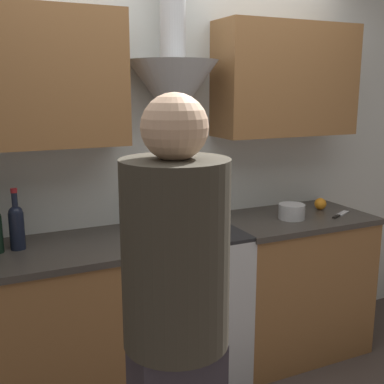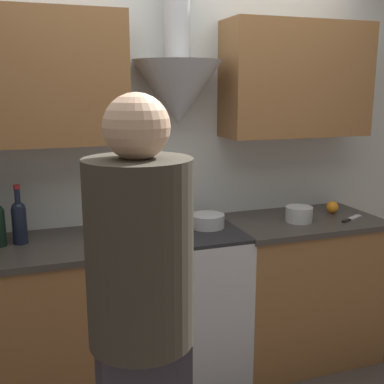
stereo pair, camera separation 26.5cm
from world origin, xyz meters
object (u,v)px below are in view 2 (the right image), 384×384
object	(u,v)px
stove_range	(186,304)
person_foreground_left	(141,330)
wine_bottle_9	(19,220)
orange_fruit	(332,207)
stock_pot	(162,219)
mixing_bowl	(207,221)
saucepan	(299,214)

from	to	relation	value
stove_range	person_foreground_left	world-z (taller)	person_foreground_left
wine_bottle_9	orange_fruit	world-z (taller)	wine_bottle_9
wine_bottle_9	stock_pot	bearing A→B (deg)	-3.29
mixing_bowl	saucepan	size ratio (longest dim) A/B	1.22
saucepan	person_foreground_left	size ratio (longest dim) A/B	0.10
orange_fruit	saucepan	xyz separation A→B (m)	(-0.32, -0.11, 0.01)
stove_range	saucepan	world-z (taller)	saucepan
mixing_bowl	person_foreground_left	xyz separation A→B (m)	(-0.67, -1.13, -0.01)
stove_range	mixing_bowl	size ratio (longest dim) A/B	4.61
stock_pot	mixing_bowl	bearing A→B (deg)	-0.45
stock_pot	orange_fruit	distance (m)	1.18
stock_pot	saucepan	size ratio (longest dim) A/B	1.40
stove_range	wine_bottle_9	xyz separation A→B (m)	(-0.91, 0.07, 0.59)
stove_range	orange_fruit	xyz separation A→B (m)	(1.04, 0.06, 0.50)
mixing_bowl	saucepan	bearing A→B (deg)	-7.16
orange_fruit	stove_range	bearing A→B (deg)	-176.95
wine_bottle_9	person_foreground_left	bearing A→B (deg)	-72.12
stove_range	stock_pot	bearing A→B (deg)	171.22
wine_bottle_9	stock_pot	size ratio (longest dim) A/B	1.37
mixing_bowl	person_foreground_left	size ratio (longest dim) A/B	0.12
stock_pot	person_foreground_left	bearing A→B (deg)	-109.10
stove_range	saucepan	distance (m)	0.89
stove_range	wine_bottle_9	size ratio (longest dim) A/B	2.93
saucepan	person_foreground_left	distance (m)	1.64
wine_bottle_9	saucepan	distance (m)	1.64
wine_bottle_9	mixing_bowl	size ratio (longest dim) A/B	1.57
stock_pot	saucepan	bearing A→B (deg)	-5.01
stove_range	mixing_bowl	bearing A→B (deg)	7.89
stock_pot	person_foreground_left	distance (m)	1.20
saucepan	person_foreground_left	bearing A→B (deg)	-139.74
stock_pot	orange_fruit	xyz separation A→B (m)	(1.18, 0.03, -0.04)
wine_bottle_9	mixing_bowl	distance (m)	1.06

